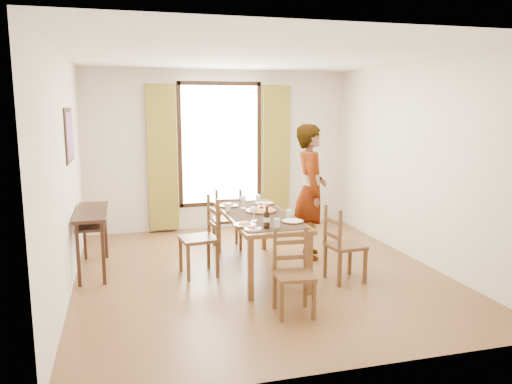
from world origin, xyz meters
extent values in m
plane|color=#4A2417|center=(0.00, 0.00, 0.00)|extent=(5.00, 5.00, 0.00)
cube|color=beige|center=(0.00, 2.50, 1.35)|extent=(4.50, 0.10, 2.70)
cube|color=beige|center=(0.00, -2.50, 1.35)|extent=(4.50, 0.10, 2.70)
cube|color=beige|center=(-2.25, 0.00, 1.35)|extent=(0.10, 5.00, 2.70)
cube|color=beige|center=(2.25, 0.00, 1.35)|extent=(0.10, 5.00, 2.70)
cube|color=white|center=(0.00, 0.00, 2.72)|extent=(4.50, 5.00, 0.04)
cube|color=white|center=(0.00, 2.47, 1.45)|extent=(1.30, 0.04, 2.00)
cube|color=olive|center=(-0.98, 2.41, 1.25)|extent=(0.48, 0.10, 2.40)
cube|color=olive|center=(0.98, 2.41, 1.25)|extent=(0.48, 0.10, 2.40)
cube|color=black|center=(-2.24, 0.60, 1.75)|extent=(0.02, 0.86, 0.66)
cube|color=red|center=(-2.23, 0.60, 1.75)|extent=(0.01, 0.76, 0.56)
cube|color=#321810|center=(-2.03, 0.60, 0.78)|extent=(0.38, 1.20, 0.04)
cube|color=#321810|center=(-2.03, 0.60, 0.66)|extent=(0.34, 1.10, 0.03)
cube|color=#321810|center=(-2.17, 0.05, 0.38)|extent=(0.04, 0.04, 0.76)
cube|color=#321810|center=(-2.17, 1.15, 0.38)|extent=(0.04, 0.04, 0.76)
cube|color=#321810|center=(-1.89, 0.05, 0.38)|extent=(0.04, 0.04, 0.76)
cube|color=#321810|center=(-1.89, 1.15, 0.38)|extent=(0.04, 0.04, 0.76)
cube|color=brown|center=(0.01, 0.04, 0.72)|extent=(0.80, 1.96, 0.05)
cube|color=black|center=(0.01, 0.04, 0.75)|extent=(0.74, 1.81, 0.01)
cube|color=brown|center=(-0.33, -0.88, 0.35)|extent=(0.06, 0.06, 0.70)
cube|color=brown|center=(-0.33, 0.96, 0.35)|extent=(0.06, 0.06, 0.70)
cube|color=brown|center=(0.35, -0.88, 0.35)|extent=(0.06, 0.06, 0.70)
cube|color=brown|center=(0.35, 0.96, 0.35)|extent=(0.06, 0.06, 0.70)
cube|color=brown|center=(-0.75, 0.11, 0.47)|extent=(0.49, 0.49, 0.04)
cube|color=brown|center=(-0.96, 0.27, 0.23)|extent=(0.04, 0.04, 0.47)
cube|color=brown|center=(-0.59, 0.32, 0.23)|extent=(0.04, 0.04, 0.47)
cube|color=brown|center=(-0.91, -0.09, 0.23)|extent=(0.04, 0.04, 0.47)
cube|color=brown|center=(-0.54, -0.05, 0.23)|extent=(0.04, 0.04, 0.47)
cube|color=brown|center=(-0.58, 0.33, 0.72)|extent=(0.04, 0.04, 0.52)
cube|color=brown|center=(-0.53, -0.04, 0.72)|extent=(0.04, 0.04, 0.52)
cube|color=brown|center=(-0.55, 0.14, 0.62)|extent=(0.08, 0.37, 0.05)
cube|color=brown|center=(-0.55, 0.14, 0.81)|extent=(0.08, 0.37, 0.05)
cube|color=brown|center=(-0.16, 1.19, 0.43)|extent=(0.43, 0.43, 0.04)
cube|color=brown|center=(0.02, 1.36, 0.22)|extent=(0.04, 0.04, 0.43)
cube|color=brown|center=(0.01, 1.01, 0.22)|extent=(0.04, 0.04, 0.43)
cube|color=brown|center=(-0.32, 1.38, 0.22)|extent=(0.04, 0.04, 0.43)
cube|color=brown|center=(-0.34, 1.03, 0.22)|extent=(0.04, 0.04, 0.43)
cube|color=brown|center=(0.01, 1.00, 0.68)|extent=(0.03, 0.03, 0.48)
cube|color=brown|center=(-0.34, 1.02, 0.68)|extent=(0.03, 0.03, 0.48)
cube|color=brown|center=(-0.17, 1.01, 0.58)|extent=(0.35, 0.04, 0.05)
cube|color=brown|center=(-0.17, 1.01, 0.75)|extent=(0.35, 0.04, 0.05)
cube|color=brown|center=(0.00, -1.35, 0.41)|extent=(0.42, 0.42, 0.04)
cube|color=brown|center=(-0.18, -1.49, 0.21)|extent=(0.04, 0.04, 0.41)
cube|color=brown|center=(-0.15, -1.17, 0.21)|extent=(0.04, 0.04, 0.41)
cube|color=brown|center=(0.15, -1.53, 0.21)|extent=(0.04, 0.04, 0.41)
cube|color=brown|center=(0.18, -1.20, 0.21)|extent=(0.04, 0.04, 0.41)
cube|color=brown|center=(-0.14, -1.16, 0.64)|extent=(0.03, 0.03, 0.46)
cube|color=brown|center=(0.18, -1.19, 0.64)|extent=(0.03, 0.03, 0.46)
cube|color=brown|center=(0.02, -1.17, 0.55)|extent=(0.33, 0.06, 0.05)
cube|color=brown|center=(0.02, -1.17, 0.71)|extent=(0.33, 0.06, 0.05)
cube|color=brown|center=(0.93, -0.57, 0.44)|extent=(0.45, 0.45, 0.04)
cube|color=brown|center=(1.12, -0.73, 0.22)|extent=(0.04, 0.04, 0.44)
cube|color=brown|center=(0.78, -0.76, 0.22)|extent=(0.04, 0.04, 0.44)
cube|color=brown|center=(1.09, -0.38, 0.22)|extent=(0.04, 0.04, 0.44)
cube|color=brown|center=(0.74, -0.41, 0.22)|extent=(0.04, 0.04, 0.44)
cube|color=brown|center=(0.77, -0.76, 0.68)|extent=(0.03, 0.03, 0.49)
cube|color=brown|center=(0.73, -0.41, 0.68)|extent=(0.03, 0.03, 0.49)
cube|color=brown|center=(0.75, -0.59, 0.58)|extent=(0.06, 0.35, 0.05)
cube|color=brown|center=(0.75, -0.59, 0.76)|extent=(0.06, 0.35, 0.05)
imported|color=gray|center=(0.88, 0.47, 0.93)|extent=(0.91, 0.80, 1.86)
cylinder|color=silver|center=(0.32, -0.26, 0.81)|extent=(0.07, 0.07, 0.10)
cylinder|color=silver|center=(-0.33, 0.31, 0.81)|extent=(0.07, 0.07, 0.10)
cylinder|color=silver|center=(0.02, -0.70, 0.81)|extent=(0.07, 0.07, 0.10)
camera|label=1|loc=(-1.63, -5.90, 2.11)|focal=35.00mm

